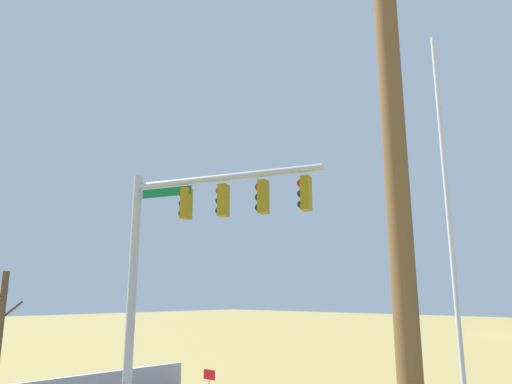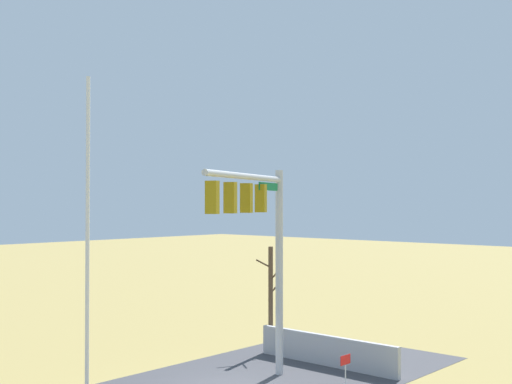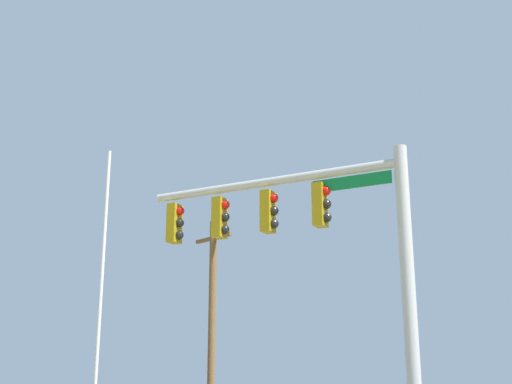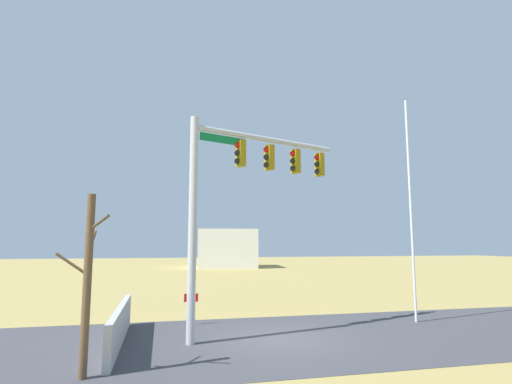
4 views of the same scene
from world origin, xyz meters
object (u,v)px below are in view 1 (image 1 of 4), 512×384
at_px(signal_mast, 187,238).
at_px(utility_pole, 400,235).
at_px(open_sign, 209,379).
at_px(flagpole, 451,245).

bearing_deg(signal_mast, utility_pole, 154.52).
distance_m(signal_mast, open_sign, 5.31).
height_order(utility_pole, open_sign, utility_pole).
bearing_deg(open_sign, utility_pole, 147.49).
bearing_deg(signal_mast, open_sign, -57.17).
relative_size(flagpole, utility_pole, 1.13).
bearing_deg(open_sign, flagpole, 170.65).
relative_size(signal_mast, utility_pole, 0.90).
xyz_separation_m(signal_mast, flagpole, (-7.48, -0.93, -0.66)).
bearing_deg(utility_pole, flagpole, -75.10).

